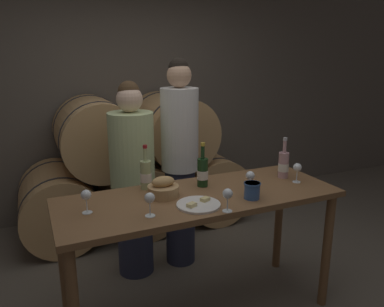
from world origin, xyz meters
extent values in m
cube|color=#60594F|center=(0.00, 2.15, 1.60)|extent=(10.00, 0.12, 3.20)
cylinder|color=tan|center=(-0.80, 1.58, 0.37)|extent=(0.74, 0.91, 0.74)
cylinder|color=#2D2D33|center=(-0.80, 1.29, 0.37)|extent=(0.75, 0.02, 0.75)
cylinder|color=#2D2D33|center=(-0.80, 1.87, 0.37)|extent=(0.75, 0.02, 0.75)
cylinder|color=tan|center=(0.00, 1.58, 0.37)|extent=(0.74, 0.91, 0.74)
cylinder|color=#2D2D33|center=(0.00, 1.29, 0.37)|extent=(0.75, 0.02, 0.75)
cylinder|color=#2D2D33|center=(0.00, 1.87, 0.37)|extent=(0.75, 0.02, 0.75)
cylinder|color=tan|center=(0.80, 1.58, 0.37)|extent=(0.74, 0.91, 0.74)
cylinder|color=#2D2D33|center=(0.80, 1.29, 0.37)|extent=(0.75, 0.02, 0.75)
cylinder|color=#2D2D33|center=(0.80, 1.87, 0.37)|extent=(0.75, 0.02, 0.75)
cylinder|color=tan|center=(-0.40, 1.58, 1.03)|extent=(0.74, 0.91, 0.74)
cylinder|color=#2D2D33|center=(-0.40, 1.29, 1.03)|extent=(0.75, 0.02, 0.75)
cylinder|color=#2D2D33|center=(-0.40, 1.87, 1.03)|extent=(0.75, 0.02, 0.75)
cylinder|color=tan|center=(0.40, 1.58, 1.03)|extent=(0.74, 0.91, 0.74)
cylinder|color=#2D2D33|center=(0.40, 1.29, 1.03)|extent=(0.75, 0.02, 0.75)
cylinder|color=#2D2D33|center=(0.40, 1.87, 1.03)|extent=(0.75, 0.02, 0.75)
cylinder|color=brown|center=(0.88, -0.28, 0.44)|extent=(0.06, 0.06, 0.87)
cylinder|color=brown|center=(-0.88, 0.28, 0.44)|extent=(0.06, 0.06, 0.87)
cylinder|color=brown|center=(0.88, 0.28, 0.44)|extent=(0.06, 0.06, 0.87)
cube|color=brown|center=(0.00, 0.00, 0.89)|extent=(1.88, 0.69, 0.04)
cylinder|color=#2D334C|center=(-0.27, 0.72, 0.39)|extent=(0.30, 0.30, 0.77)
cylinder|color=beige|center=(-0.27, 0.72, 1.08)|extent=(0.36, 0.36, 0.61)
sphere|color=beige|center=(-0.27, 0.72, 1.48)|extent=(0.20, 0.20, 0.20)
sphere|color=#47331E|center=(-0.27, 0.73, 1.54)|extent=(0.17, 0.17, 0.17)
cylinder|color=#2D334C|center=(0.15, 0.72, 0.43)|extent=(0.26, 0.26, 0.87)
cylinder|color=silver|center=(0.15, 0.72, 1.21)|extent=(0.31, 0.31, 0.69)
sphere|color=tan|center=(0.15, 0.72, 1.65)|extent=(0.20, 0.20, 0.20)
sphere|color=black|center=(0.15, 0.73, 1.71)|extent=(0.16, 0.16, 0.16)
cylinder|color=#193819|center=(0.09, 0.15, 1.01)|extent=(0.08, 0.08, 0.20)
cylinder|color=#193819|center=(0.09, 0.15, 1.16)|extent=(0.03, 0.03, 0.09)
cylinder|color=gold|center=(0.09, 0.15, 1.22)|extent=(0.03, 0.03, 0.02)
cylinder|color=white|center=(0.09, 0.15, 1.00)|extent=(0.08, 0.08, 0.06)
cylinder|color=#ADBC7F|center=(-0.29, 0.26, 1.01)|extent=(0.08, 0.08, 0.20)
cylinder|color=#ADBC7F|center=(-0.29, 0.26, 1.16)|extent=(0.03, 0.03, 0.09)
cylinder|color=maroon|center=(-0.29, 0.26, 1.21)|extent=(0.03, 0.03, 0.02)
cylinder|color=white|center=(-0.29, 0.26, 1.00)|extent=(0.08, 0.08, 0.06)
cylinder|color=#BC8E93|center=(0.72, 0.07, 1.01)|extent=(0.08, 0.08, 0.19)
cylinder|color=#BC8E93|center=(0.72, 0.07, 1.15)|extent=(0.03, 0.03, 0.09)
cylinder|color=#B7B7BC|center=(0.72, 0.07, 1.21)|extent=(0.03, 0.03, 0.02)
cylinder|color=white|center=(0.72, 0.07, 0.99)|extent=(0.08, 0.08, 0.06)
cylinder|color=#335693|center=(0.27, -0.20, 0.97)|extent=(0.10, 0.10, 0.11)
cylinder|color=#335693|center=(0.27, -0.20, 1.01)|extent=(0.11, 0.11, 0.01)
cylinder|color=tan|center=(-0.23, 0.07, 0.95)|extent=(0.21, 0.21, 0.07)
ellipsoid|color=tan|center=(-0.23, 0.07, 1.01)|extent=(0.15, 0.09, 0.07)
cylinder|color=white|center=(-0.09, -0.16, 0.92)|extent=(0.27, 0.27, 0.01)
cube|color=#E0CC7F|center=(-0.03, -0.14, 0.94)|extent=(0.07, 0.06, 0.02)
cube|color=beige|center=(-0.15, -0.19, 0.94)|extent=(0.07, 0.06, 0.02)
cylinder|color=white|center=(-0.73, 0.01, 0.92)|extent=(0.06, 0.06, 0.00)
cylinder|color=white|center=(-0.73, 0.01, 0.96)|extent=(0.01, 0.01, 0.08)
sphere|color=white|center=(-0.73, 0.01, 1.03)|extent=(0.06, 0.06, 0.06)
cylinder|color=white|center=(-0.41, -0.19, 0.92)|extent=(0.06, 0.06, 0.00)
cylinder|color=white|center=(-0.41, -0.19, 0.96)|extent=(0.01, 0.01, 0.08)
sphere|color=white|center=(-0.41, -0.19, 1.03)|extent=(0.06, 0.06, 0.06)
cylinder|color=white|center=(0.03, -0.31, 0.92)|extent=(0.06, 0.06, 0.00)
cylinder|color=white|center=(0.03, -0.31, 0.96)|extent=(0.01, 0.01, 0.08)
sphere|color=white|center=(0.03, -0.31, 1.03)|extent=(0.06, 0.06, 0.06)
cylinder|color=white|center=(0.33, -0.08, 0.92)|extent=(0.06, 0.06, 0.00)
cylinder|color=white|center=(0.33, -0.08, 0.96)|extent=(0.01, 0.01, 0.08)
sphere|color=white|center=(0.33, -0.08, 1.03)|extent=(0.06, 0.06, 0.06)
cylinder|color=white|center=(0.75, -0.06, 0.92)|extent=(0.06, 0.06, 0.00)
cylinder|color=white|center=(0.75, -0.06, 0.96)|extent=(0.01, 0.01, 0.08)
sphere|color=white|center=(0.75, -0.06, 1.03)|extent=(0.06, 0.06, 0.06)
camera|label=1|loc=(-1.00, -2.11, 1.82)|focal=35.00mm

